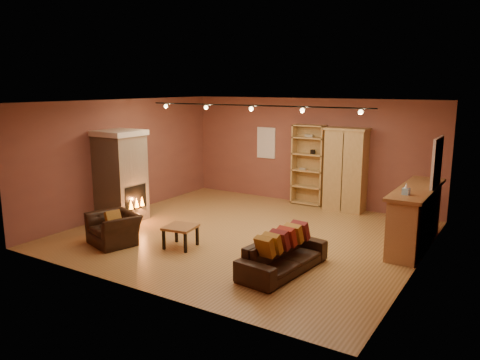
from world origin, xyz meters
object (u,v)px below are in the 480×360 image
Objects in this scene: fireplace at (121,176)px; bookcase at (309,164)px; armoire at (346,170)px; loveseat at (283,250)px; bar_counter at (415,217)px; coffee_table at (181,229)px; armchair at (114,224)px.

bookcase reaches higher than fireplace.
armoire is (4.15, 3.58, -0.00)m from fireplace.
bar_counter is at bearing -26.72° from loveseat.
bar_counter is at bearing -41.93° from armoire.
coffee_table is (2.38, -0.77, -0.69)m from fireplace.
coffee_table is (1.27, 0.54, -0.05)m from armchair.
bar_counter is (6.24, 1.71, -0.46)m from fireplace.
loveseat is at bearing 25.86° from armchair.
loveseat is (0.47, -4.37, -0.67)m from armoire.
bookcase is 3.25× the size of coffee_table.
bar_counter reaches higher than armchair.
fireplace is 1.94× the size of armchair.
fireplace is 6.49m from bar_counter.
armoire is 1.93× the size of armchair.
bookcase is at bearing 171.71° from armoire.
armchair is at bearing -121.93° from armoire.
armoire is 4.45m from loveseat.
armchair is 1.67× the size of coffee_table.
bookcase is at bearing 85.93° from armchair.
armchair is (-1.99, -5.04, -0.66)m from bookcase.
coffee_table is at bearing 40.40° from armchair.
coffee_table is (-2.25, 0.02, -0.01)m from loveseat.
armoire is 1.11× the size of loveseat.
fireplace reaches higher than loveseat.
coffee_table is (-3.87, -2.48, -0.23)m from bar_counter.
bar_counter is at bearing -32.82° from bookcase.
armoire is at bearing 67.78° from coffee_table.
bookcase is 1.01× the size of armoire.
loveseat is at bearing -71.29° from bookcase.
bar_counter is 2.98m from loveseat.
fireplace is 4.74m from loveseat.
fireplace reaches higher than bar_counter.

